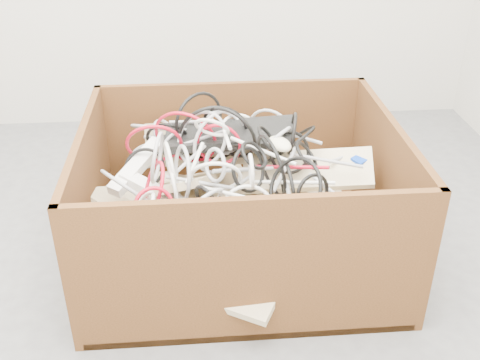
{
  "coord_description": "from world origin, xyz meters",
  "views": [
    {
      "loc": [
        0.03,
        -1.46,
        1.3
      ],
      "look_at": [
        0.17,
        0.27,
        0.3
      ],
      "focal_mm": 43.19,
      "sensor_mm": 36.0,
      "label": 1
    }
  ],
  "objects": [
    {
      "name": "mice_scatter",
      "position": [
        0.14,
        0.23,
        0.35
      ],
      "size": [
        0.57,
        0.5,
        0.21
      ],
      "color": "beige",
      "rests_on": "keyboard_pile"
    },
    {
      "name": "cardboard_box",
      "position": [
        0.16,
        0.25,
        0.14
      ],
      "size": [
        1.06,
        0.88,
        0.51
      ],
      "color": "#38220E",
      "rests_on": "ground"
    },
    {
      "name": "power_strip_left",
      "position": [
        -0.18,
        0.28,
        0.37
      ],
      "size": [
        0.19,
        0.25,
        0.11
      ],
      "primitive_type": "cube",
      "rotation": [
        0.14,
        -0.26,
        0.99
      ],
      "color": "silver",
      "rests_on": "keyboard_pile"
    },
    {
      "name": "cable_tangle",
      "position": [
        0.09,
        0.24,
        0.41
      ],
      "size": [
        0.89,
        0.78,
        0.39
      ],
      "color": "black",
      "rests_on": "keyboard_pile"
    },
    {
      "name": "ground",
      "position": [
        0.0,
        0.0,
        0.0
      ],
      "size": [
        3.0,
        3.0,
        0.0
      ],
      "primitive_type": "plane",
      "color": "#4E4E51",
      "rests_on": "ground"
    },
    {
      "name": "power_strip_right",
      "position": [
        -0.11,
        0.16,
        0.33
      ],
      "size": [
        0.27,
        0.21,
        0.1
      ],
      "primitive_type": "cube",
      "rotation": [
        -0.1,
        0.17,
        -0.63
      ],
      "color": "silver",
      "rests_on": "keyboard_pile"
    },
    {
      "name": "keyboard_pile",
      "position": [
        0.16,
        0.26,
        0.28
      ],
      "size": [
        1.04,
        0.8,
        0.37
      ],
      "color": "tan",
      "rests_on": "cardboard_box"
    },
    {
      "name": "vga_plug",
      "position": [
        0.59,
        0.26,
        0.36
      ],
      "size": [
        0.06,
        0.06,
        0.03
      ],
      "primitive_type": "cube",
      "rotation": [
        0.09,
        0.14,
        -0.94
      ],
      "color": "#0C37B6",
      "rests_on": "keyboard_pile"
    }
  ]
}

